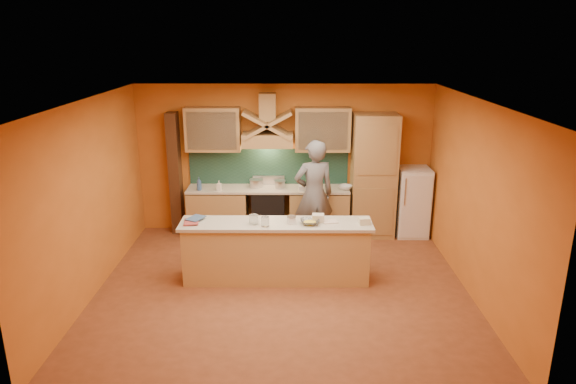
{
  "coord_description": "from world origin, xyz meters",
  "views": [
    {
      "loc": [
        0.12,
        -6.94,
        3.66
      ],
      "look_at": [
        0.08,
        0.9,
        1.24
      ],
      "focal_mm": 32.0,
      "sensor_mm": 36.0,
      "label": 1
    }
  ],
  "objects_px": {
    "stove": "(268,212)",
    "kitchen_scale": "(291,220)",
    "person": "(314,194)",
    "mixing_bowl": "(310,222)",
    "fridge": "(412,202)"
  },
  "relations": [
    {
      "from": "stove",
      "to": "fridge",
      "type": "relative_size",
      "value": 0.69
    },
    {
      "from": "stove",
      "to": "kitchen_scale",
      "type": "relative_size",
      "value": 7.85
    },
    {
      "from": "person",
      "to": "kitchen_scale",
      "type": "bearing_deg",
      "value": 60.26
    },
    {
      "from": "kitchen_scale",
      "to": "mixing_bowl",
      "type": "relative_size",
      "value": 0.4
    },
    {
      "from": "stove",
      "to": "kitchen_scale",
      "type": "height_order",
      "value": "kitchen_scale"
    },
    {
      "from": "stove",
      "to": "fridge",
      "type": "xyz_separation_m",
      "value": [
        2.7,
        0.0,
        0.2
      ]
    },
    {
      "from": "person",
      "to": "kitchen_scale",
      "type": "xyz_separation_m",
      "value": [
        -0.4,
        -1.37,
        0.02
      ]
    },
    {
      "from": "fridge",
      "to": "person",
      "type": "height_order",
      "value": "person"
    },
    {
      "from": "fridge",
      "to": "mixing_bowl",
      "type": "height_order",
      "value": "fridge"
    },
    {
      "from": "fridge",
      "to": "stove",
      "type": "bearing_deg",
      "value": 180.0
    },
    {
      "from": "person",
      "to": "kitchen_scale",
      "type": "distance_m",
      "value": 1.43
    },
    {
      "from": "stove",
      "to": "fridge",
      "type": "bearing_deg",
      "value": 0.0
    },
    {
      "from": "person",
      "to": "stove",
      "type": "bearing_deg",
      "value": -48.03
    },
    {
      "from": "mixing_bowl",
      "to": "stove",
      "type": "bearing_deg",
      "value": 109.8
    },
    {
      "from": "stove",
      "to": "mixing_bowl",
      "type": "distance_m",
      "value": 2.16
    }
  ]
}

